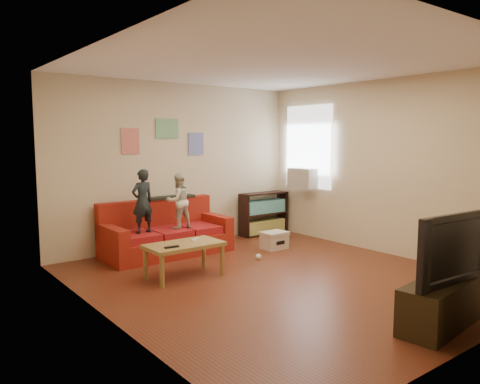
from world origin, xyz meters
TOP-DOWN VIEW (x-y plane):
  - room_shell at (0.00, 0.00)m, footprint 4.52×5.02m
  - sofa at (-0.50, 2.07)m, footprint 1.95×0.90m
  - child_a at (-0.95, 1.90)m, footprint 0.37×0.26m
  - child_b at (-0.35, 1.90)m, footprint 0.42×0.32m
  - coffee_table at (-0.91, 0.81)m, footprint 0.99×0.54m
  - remote at (-1.16, 0.69)m, footprint 0.19×0.06m
  - game_controller at (-0.71, 0.86)m, footprint 0.14×0.07m
  - bookshelf at (1.70, 2.28)m, footprint 0.98×0.30m
  - window at (2.22, 1.65)m, footprint 0.04×1.08m
  - ac_unit at (2.10, 1.65)m, footprint 0.28×0.55m
  - artwork_left at (-0.85, 2.48)m, footprint 0.30×0.01m
  - artwork_center at (-0.20, 2.48)m, footprint 0.42×0.01m
  - artwork_right at (0.35, 2.48)m, footprint 0.30×0.01m
  - file_box at (1.06, 1.25)m, footprint 0.41×0.31m
  - tv_stand at (0.24, -2.09)m, footprint 1.23×0.53m
  - television at (0.24, -2.09)m, footprint 1.16×0.22m
  - tissue at (0.41, 0.88)m, footprint 0.11×0.11m

SIDE VIEW (x-z plane):
  - tissue at x=0.41m, z-range 0.00..0.09m
  - file_box at x=1.06m, z-range 0.00..0.29m
  - tv_stand at x=0.24m, z-range 0.00..0.45m
  - sofa at x=-0.50m, z-range -0.14..0.72m
  - bookshelf at x=1.70m, z-range -0.04..0.74m
  - coffee_table at x=-0.91m, z-range 0.16..0.60m
  - remote at x=-1.16m, z-range 0.44..0.46m
  - game_controller at x=-0.71m, z-range 0.44..0.47m
  - television at x=0.24m, z-range 0.45..1.11m
  - child_b at x=-0.35m, z-range 0.41..1.26m
  - child_a at x=-0.95m, z-range 0.41..1.35m
  - ac_unit at x=2.10m, z-range 0.91..1.26m
  - room_shell at x=0.00m, z-range -0.01..2.71m
  - window at x=2.22m, z-range 0.90..2.38m
  - artwork_right at x=0.35m, z-range 1.51..1.89m
  - artwork_left at x=-0.85m, z-range 1.55..1.95m
  - artwork_center at x=-0.20m, z-range 1.79..2.11m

